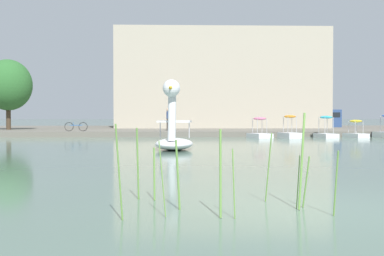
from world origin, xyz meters
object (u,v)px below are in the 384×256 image
swan_boat (174,133)px  parked_van (318,118)px  pedal_boat_pink (260,132)px  pedal_boat_cyan (326,131)px  tree_sapling_by_fence (8,85)px  bicycle_parked (76,127)px  pedal_boat_yellow (356,132)px  pedal_boat_orange (290,132)px  person_on_path (168,118)px

swan_boat → parked_van: swan_boat is taller
swan_boat → parked_van: (15.24, 27.53, 0.61)m
pedal_boat_pink → parked_van: bearing=60.0°
pedal_boat_cyan → pedal_boat_pink: bearing=179.7°
swan_boat → parked_van: size_ratio=0.71×
pedal_boat_cyan → tree_sapling_by_fence: size_ratio=0.33×
bicycle_parked → pedal_boat_pink: bearing=-14.7°
swan_boat → pedal_boat_yellow: 17.33m
pedal_boat_yellow → parked_van: 16.10m
pedal_boat_orange → pedal_boat_yellow: bearing=4.7°
pedal_boat_orange → pedal_boat_cyan: pedal_boat_orange is taller
pedal_boat_orange → parked_van: 17.82m
person_on_path → parked_van: parked_van is taller
pedal_boat_yellow → parked_van: parked_van is taller
pedal_boat_pink → tree_sapling_by_fence: (-19.72, 7.78, 3.72)m
person_on_path → pedal_boat_orange: bearing=-30.5°
swan_boat → bicycle_parked: (-7.23, 15.08, -0.03)m
parked_van → pedal_boat_cyan: bearing=-105.9°
pedal_boat_pink → pedal_boat_yellow: bearing=0.3°
pedal_boat_pink → pedal_boat_cyan: size_ratio=1.13×
pedal_boat_pink → pedal_boat_yellow: pedal_boat_pink is taller
person_on_path → bicycle_parked: bearing=-171.0°
pedal_boat_cyan → person_on_path: person_on_path is taller
pedal_boat_orange → pedal_boat_yellow: size_ratio=1.02×
pedal_boat_pink → bicycle_parked: (-13.27, 3.48, 0.34)m
pedal_boat_orange → parked_van: (7.17, 16.28, 0.97)m
pedal_boat_orange → pedal_boat_pink: bearing=170.1°
tree_sapling_by_fence → person_on_path: size_ratio=3.34×
pedal_boat_orange → tree_sapling_by_fence: size_ratio=0.34×
person_on_path → pedal_boat_pink: bearing=-35.8°
pedal_boat_cyan → person_on_path: bearing=157.3°
pedal_boat_cyan → parked_van: size_ratio=0.44×
swan_boat → parked_van: bearing=61.0°
tree_sapling_by_fence → bicycle_parked: 8.46m
tree_sapling_by_fence → parked_van: (28.92, 8.15, -2.74)m
pedal_boat_cyan → parked_van: bearing=74.1°
pedal_boat_cyan → pedal_boat_orange: bearing=-172.9°
pedal_boat_orange → pedal_boat_yellow: pedal_boat_orange is taller
bicycle_parked → pedal_boat_orange: bearing=-14.1°
tree_sapling_by_fence → person_on_path: 14.02m
pedal_boat_orange → pedal_boat_yellow: 4.78m
tree_sapling_by_fence → bicycle_parked: bearing=-33.7°
pedal_boat_yellow → person_on_path: size_ratio=1.13×
swan_boat → tree_sapling_by_fence: size_ratio=0.53×
pedal_boat_orange → person_on_path: person_on_path is taller
pedal_boat_cyan → pedal_boat_yellow: 2.14m
tree_sapling_by_fence → pedal_boat_orange: bearing=-20.5°
pedal_boat_cyan → parked_van: parked_van is taller
pedal_boat_yellow → bicycle_parked: (-20.06, 3.44, 0.34)m
pedal_boat_pink → parked_van: size_ratio=0.50×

